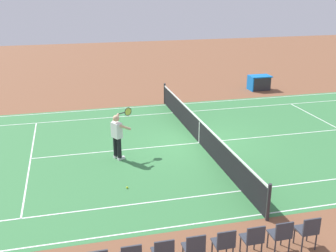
% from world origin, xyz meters
% --- Properties ---
extents(ground_plane, '(60.00, 60.00, 0.00)m').
position_xyz_m(ground_plane, '(0.00, 0.00, 0.00)').
color(ground_plane, brown).
extents(court_slab, '(24.20, 11.40, 0.00)m').
position_xyz_m(court_slab, '(0.00, 0.00, 0.00)').
color(court_slab, '#387A42').
rests_on(court_slab, ground_plane).
extents(court_line_markings, '(23.85, 11.05, 0.01)m').
position_xyz_m(court_line_markings, '(0.00, 0.00, 0.00)').
color(court_line_markings, white).
rests_on(court_line_markings, ground_plane).
extents(tennis_net, '(0.10, 11.70, 1.08)m').
position_xyz_m(tennis_net, '(0.00, 0.00, 0.49)').
color(tennis_net, '#2D2D33').
rests_on(tennis_net, ground_plane).
extents(tennis_player_near, '(0.86, 1.00, 1.70)m').
position_xyz_m(tennis_player_near, '(3.31, 0.74, 0.93)').
color(tennis_player_near, black).
rests_on(tennis_player_near, ground_plane).
extents(tennis_ball, '(0.07, 0.07, 0.07)m').
position_xyz_m(tennis_ball, '(3.36, 3.11, 0.03)').
color(tennis_ball, '#CCE01E').
rests_on(tennis_ball, ground_plane).
extents(spectator_chair_0, '(0.44, 0.44, 0.88)m').
position_xyz_m(spectator_chair_0, '(-0.33, 7.15, 0.52)').
color(spectator_chair_0, '#38383D').
rests_on(spectator_chair_0, ground_plane).
extents(spectator_chair_1, '(0.44, 0.44, 0.88)m').
position_xyz_m(spectator_chair_1, '(0.37, 7.15, 0.52)').
color(spectator_chair_1, '#38383D').
rests_on(spectator_chair_1, ground_plane).
extents(spectator_chair_2, '(0.44, 0.44, 0.88)m').
position_xyz_m(spectator_chair_2, '(1.08, 7.15, 0.52)').
color(spectator_chair_2, '#38383D').
rests_on(spectator_chair_2, ground_plane).
extents(spectator_chair_3, '(0.44, 0.44, 0.88)m').
position_xyz_m(spectator_chair_3, '(1.78, 7.15, 0.52)').
color(spectator_chair_3, '#38383D').
rests_on(spectator_chair_3, ground_plane).
extents(spectator_chair_4, '(0.44, 0.44, 0.88)m').
position_xyz_m(spectator_chair_4, '(2.48, 7.15, 0.52)').
color(spectator_chair_4, '#38383D').
rests_on(spectator_chair_4, ground_plane).
extents(spectator_chair_5, '(0.44, 0.44, 0.88)m').
position_xyz_m(spectator_chair_5, '(3.18, 7.15, 0.52)').
color(spectator_chair_5, '#38383D').
rests_on(spectator_chair_5, ground_plane).
extents(equipment_cart_tarped, '(1.25, 0.84, 0.85)m').
position_xyz_m(equipment_cart_tarped, '(-6.11, -7.31, 0.44)').
color(equipment_cart_tarped, '#2D2D33').
rests_on(equipment_cart_tarped, ground_plane).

